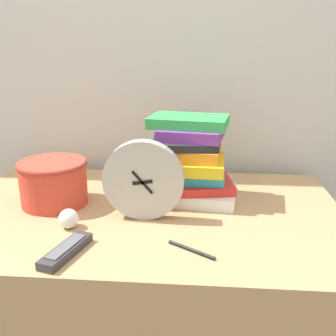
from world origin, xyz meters
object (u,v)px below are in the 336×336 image
Objects in this scene: tv_remote at (66,250)px; crumpled_paper_ball at (69,219)px; basket at (53,181)px; desk_clock at (143,180)px; book_stack at (192,161)px; pen at (191,250)px.

tv_remote is 0.14m from crumpled_paper_ball.
crumpled_paper_ball is (-0.04, 0.13, 0.01)m from tv_remote.
desk_clock is at bearing -15.89° from basket.
tv_remote is at bearing -127.12° from book_stack.
desk_clock is 1.08× the size of basket.
crumpled_paper_ball is at bearing -157.69° from desk_clock.
book_stack is at bearing 36.10° from crumpled_paper_ball.
desk_clock reaches higher than tv_remote.
desk_clock is 1.97× the size of pen.
desk_clock reaches higher than pen.
book_stack is 5.40× the size of crumpled_paper_ball.
basket reaches higher than pen.
book_stack is 1.37× the size of basket.
basket is at bearing 164.11° from desk_clock.
desk_clock is at bearing -129.98° from book_stack.
book_stack is at bearing 91.78° from pen.
book_stack is 0.33m from pen.
desk_clock is 0.21m from crumpled_paper_ball.
basket reaches higher than tv_remote.
basket is at bearing 148.89° from pen.
desk_clock is 0.79× the size of book_stack.
pen is at bearing 7.85° from tv_remote.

